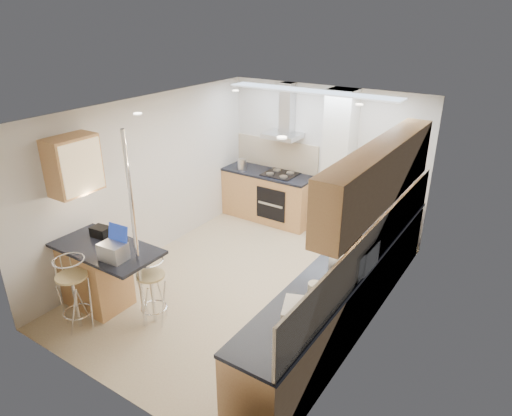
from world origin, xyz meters
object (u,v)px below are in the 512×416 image
Objects in this scene: microwave at (354,257)px; bar_stool_end at (152,291)px; laptop at (113,252)px; bread_bin at (298,314)px; bar_stool_near at (75,293)px.

microwave reaches higher than bar_stool_end.
microwave is 2.48m from bar_stool_end.
laptop is 0.86× the size of bread_bin.
bar_stool_end is at bearing 156.00° from bread_bin.
bread_bin is at bearing -54.30° from bar_stool_end.
laptop is 0.71m from bar_stool_end.
microwave is at bearing -24.42° from bar_stool_end.
laptop reaches higher than bar_stool_end.
bread_bin is (2.34, 0.19, -0.03)m from laptop.
bread_bin is at bearing 177.80° from microwave.
bread_bin is at bearing 13.69° from bar_stool_near.
microwave is 1.20m from bread_bin.
laptop is 2.35m from bread_bin.
bread_bin is at bearing -0.06° from laptop.
microwave reaches higher than bar_stool_near.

